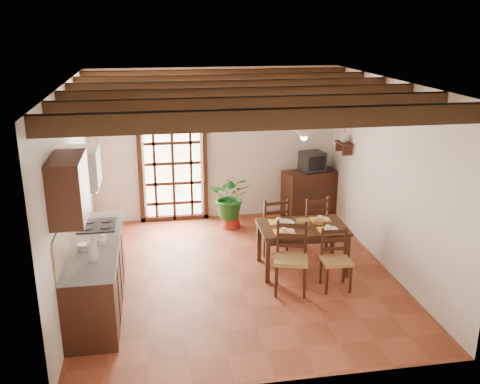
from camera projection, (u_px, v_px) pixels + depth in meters
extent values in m
plane|color=brown|center=(238.00, 274.00, 7.91)|extent=(5.00, 5.00, 0.00)
cube|color=silver|center=(216.00, 145.00, 9.82)|extent=(4.50, 0.02, 2.80)
cube|color=silver|center=(280.00, 259.00, 5.13)|extent=(4.50, 0.02, 2.80)
cube|color=silver|center=(71.00, 192.00, 7.12)|extent=(0.02, 5.00, 2.80)
cube|color=silver|center=(389.00, 177.00, 7.83)|extent=(0.02, 5.00, 2.80)
cube|color=white|center=(238.00, 83.00, 7.04)|extent=(4.50, 5.00, 0.02)
cube|color=black|center=(273.00, 119.00, 5.11)|extent=(4.50, 0.14, 0.20)
cube|color=black|center=(256.00, 106.00, 5.90)|extent=(4.50, 0.14, 0.20)
cube|color=black|center=(243.00, 95.00, 6.68)|extent=(4.50, 0.14, 0.20)
cube|color=black|center=(233.00, 87.00, 7.47)|extent=(4.50, 0.14, 0.20)
cube|color=black|center=(224.00, 81.00, 8.26)|extent=(4.50, 0.14, 0.20)
cube|color=black|center=(217.00, 75.00, 9.05)|extent=(4.50, 0.14, 0.20)
cube|color=white|center=(173.00, 162.00, 9.78)|extent=(1.01, 0.02, 2.11)
cube|color=black|center=(170.00, 100.00, 9.38)|extent=(1.26, 0.10, 0.08)
cube|color=black|center=(140.00, 165.00, 9.64)|extent=(0.08, 0.10, 2.28)
cube|color=black|center=(205.00, 162.00, 9.82)|extent=(0.08, 0.10, 2.28)
cube|color=black|center=(173.00, 163.00, 9.71)|extent=(1.01, 0.03, 2.02)
cube|color=black|center=(97.00, 276.00, 6.90)|extent=(0.60, 2.20, 0.88)
cube|color=slate|center=(94.00, 243.00, 6.76)|extent=(0.64, 2.25, 0.04)
cube|color=tan|center=(69.00, 228.00, 6.64)|extent=(0.02, 2.20, 0.50)
cube|color=black|center=(69.00, 189.00, 5.79)|extent=(0.35, 0.80, 0.70)
cube|color=white|center=(84.00, 167.00, 7.00)|extent=(0.38, 0.60, 0.50)
cube|color=silver|center=(86.00, 187.00, 7.08)|extent=(0.32, 0.55, 0.04)
cube|color=black|center=(97.00, 225.00, 7.27)|extent=(0.50, 0.55, 0.02)
cylinder|color=white|center=(93.00, 251.00, 6.21)|extent=(0.11, 0.11, 0.24)
cylinder|color=silver|center=(83.00, 248.00, 6.49)|extent=(0.14, 0.14, 0.10)
cube|color=#361E11|center=(302.00, 227.00, 7.89)|extent=(1.31, 0.87, 0.05)
cube|color=#361E11|center=(302.00, 231.00, 7.91)|extent=(1.18, 0.78, 0.09)
cube|color=#361E11|center=(332.00, 237.00, 8.41)|extent=(0.07, 0.07, 0.65)
cube|color=#361E11|center=(259.00, 241.00, 8.26)|extent=(0.07, 0.07, 0.65)
cube|color=#361E11|center=(347.00, 256.00, 7.74)|extent=(0.07, 0.07, 0.65)
cube|color=#361E11|center=(268.00, 261.00, 7.59)|extent=(0.07, 0.07, 0.65)
cube|color=#A67F46|center=(291.00, 259.00, 7.28)|extent=(0.54, 0.53, 0.05)
cube|color=black|center=(292.00, 238.00, 7.38)|extent=(0.44, 0.16, 0.49)
cube|color=black|center=(290.00, 275.00, 7.35)|extent=(0.52, 0.50, 0.48)
cube|color=#A67F46|center=(336.00, 261.00, 7.38)|extent=(0.41, 0.39, 0.05)
cube|color=black|center=(334.00, 242.00, 7.46)|extent=(0.39, 0.05, 0.43)
cube|color=black|center=(335.00, 274.00, 7.45)|extent=(0.39, 0.37, 0.42)
cube|color=#A67F46|center=(272.00, 225.00, 8.54)|extent=(0.48, 0.46, 0.05)
cube|color=black|center=(276.00, 214.00, 8.31)|extent=(0.44, 0.09, 0.48)
cube|color=black|center=(272.00, 238.00, 8.62)|extent=(0.46, 0.44, 0.47)
cube|color=#A67F46|center=(311.00, 223.00, 8.63)|extent=(0.52, 0.50, 0.05)
cube|color=black|center=(317.00, 212.00, 8.40)|extent=(0.43, 0.13, 0.48)
cube|color=black|center=(311.00, 236.00, 8.70)|extent=(0.49, 0.48, 0.47)
cube|color=yellow|center=(285.00, 236.00, 7.66)|extent=(0.29, 0.22, 0.01)
cube|color=yellow|center=(327.00, 233.00, 7.76)|extent=(0.29, 0.22, 0.01)
cube|color=yellow|center=(278.00, 226.00, 8.04)|extent=(0.29, 0.22, 0.01)
cube|color=yellow|center=(319.00, 223.00, 8.14)|extent=(0.29, 0.22, 0.01)
cylinder|color=olive|center=(302.00, 226.00, 7.89)|extent=(0.20, 0.20, 0.08)
imported|color=white|center=(287.00, 224.00, 7.89)|extent=(0.27, 0.27, 0.05)
cube|color=black|center=(311.00, 194.00, 10.14)|extent=(1.13, 0.69, 0.89)
cube|color=black|center=(312.00, 161.00, 9.94)|extent=(0.47, 0.44, 0.35)
cube|color=black|center=(315.00, 164.00, 9.77)|extent=(0.33, 0.08, 0.26)
cube|color=white|center=(295.00, 124.00, 9.93)|extent=(0.25, 0.03, 0.32)
cone|color=maroon|center=(231.00, 221.00, 9.67)|extent=(0.35, 0.35, 0.21)
imported|color=#144C19|center=(231.00, 197.00, 9.53)|extent=(2.25, 2.07, 2.09)
cube|color=black|center=(344.00, 143.00, 9.27)|extent=(0.20, 0.42, 0.03)
cube|color=black|center=(347.00, 150.00, 9.14)|extent=(0.18, 0.03, 0.18)
cube|color=black|center=(341.00, 146.00, 9.46)|extent=(0.18, 0.03, 0.18)
imported|color=#B2BFB2|center=(345.00, 137.00, 9.24)|extent=(0.15, 0.15, 0.15)
sphere|color=yellow|center=(345.00, 125.00, 9.17)|extent=(0.14, 0.14, 0.14)
cylinder|color=#144C19|center=(345.00, 134.00, 9.22)|extent=(0.01, 0.01, 0.28)
cube|color=brown|center=(351.00, 114.00, 9.13)|extent=(0.03, 0.32, 0.32)
cube|color=#C3B292|center=(350.00, 114.00, 9.13)|extent=(0.01, 0.26, 0.26)
cylinder|color=black|center=(305.00, 106.00, 7.44)|extent=(0.01, 0.01, 0.70)
cone|color=beige|center=(304.00, 132.00, 7.55)|extent=(0.36, 0.36, 0.14)
sphere|color=#FFD88C|center=(304.00, 137.00, 7.58)|extent=(0.09, 0.09, 0.09)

